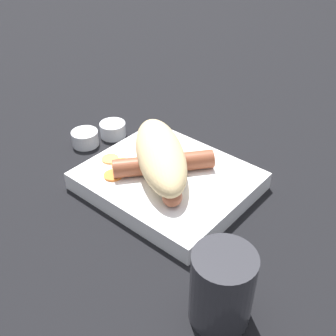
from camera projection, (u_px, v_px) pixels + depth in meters
ground_plane at (168, 188)px, 0.63m from camera, size 3.00×3.00×0.00m
food_tray at (168, 181)px, 0.63m from camera, size 0.23×0.20×0.03m
bread_roll at (161, 154)px, 0.61m from camera, size 0.19×0.17×0.05m
sausage at (163, 164)px, 0.61m from camera, size 0.14×0.13×0.03m
pickled_veggies at (116, 167)px, 0.63m from camera, size 0.07×0.06×0.00m
condiment_cup_near at (113, 130)px, 0.75m from camera, size 0.05×0.05×0.03m
condiment_cup_far at (85, 139)px, 0.72m from camera, size 0.05×0.05×0.03m
drink_glass at (222, 288)px, 0.43m from camera, size 0.07×0.07×0.09m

